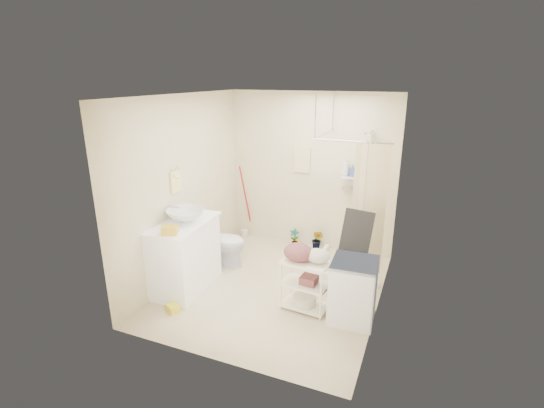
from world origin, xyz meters
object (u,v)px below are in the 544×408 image
Objects in this scene: vanity at (185,255)px; laundry_rack at (305,280)px; toilet at (221,241)px; washing_machine at (353,290)px.

vanity is 1.71m from laundry_rack.
vanity is 1.43× the size of toilet.
vanity is 0.82m from toilet.
laundry_rack is at bearing -117.47° from toilet.
laundry_rack is (-0.60, -0.01, 0.01)m from washing_machine.
washing_machine is (2.18, -0.69, -0.00)m from toilet.
toilet is 0.97× the size of laundry_rack.
toilet is 2.29m from washing_machine.
vanity is 2.30m from washing_machine.
washing_machine is 0.97× the size of laundry_rack.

